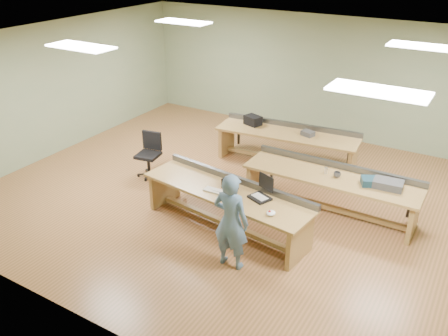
% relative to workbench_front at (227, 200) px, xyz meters
% --- Properties ---
extents(floor, '(10.00, 10.00, 0.00)m').
position_rel_workbench_front_xyz_m(floor, '(-0.14, 1.09, -0.56)').
color(floor, '#99603A').
rests_on(floor, ground).
extents(ceiling, '(10.00, 10.00, 0.00)m').
position_rel_workbench_front_xyz_m(ceiling, '(-0.14, 1.09, 2.44)').
color(ceiling, silver).
rests_on(ceiling, wall_back).
extents(wall_back, '(10.00, 0.04, 3.00)m').
position_rel_workbench_front_xyz_m(wall_back, '(-0.14, 5.09, 0.94)').
color(wall_back, gray).
rests_on(wall_back, floor).
extents(wall_front, '(10.00, 0.04, 3.00)m').
position_rel_workbench_front_xyz_m(wall_front, '(-0.14, -2.91, 0.94)').
color(wall_front, gray).
rests_on(wall_front, floor).
extents(wall_left, '(0.04, 8.00, 3.00)m').
position_rel_workbench_front_xyz_m(wall_left, '(-5.14, 1.09, 0.94)').
color(wall_left, gray).
rests_on(wall_left, floor).
extents(fluor_panels, '(6.20, 3.50, 0.03)m').
position_rel_workbench_front_xyz_m(fluor_panels, '(-0.14, 1.09, 2.41)').
color(fluor_panels, white).
rests_on(fluor_panels, ceiling).
extents(workbench_front, '(3.23, 1.23, 0.86)m').
position_rel_workbench_front_xyz_m(workbench_front, '(0.00, 0.00, 0.00)').
color(workbench_front, '#A68246').
rests_on(workbench_front, floor).
extents(workbench_mid, '(3.20, 0.87, 0.86)m').
position_rel_workbench_front_xyz_m(workbench_mid, '(1.35, 1.47, 0.00)').
color(workbench_mid, '#A68246').
rests_on(workbench_mid, floor).
extents(workbench_back, '(3.22, 1.16, 0.86)m').
position_rel_workbench_front_xyz_m(workbench_back, '(-0.21, 2.98, -0.00)').
color(workbench_back, '#A68246').
rests_on(workbench_back, floor).
extents(person, '(0.59, 0.39, 1.58)m').
position_rel_workbench_front_xyz_m(person, '(0.58, -0.88, 0.23)').
color(person, slate).
rests_on(person, floor).
extents(laptop_base, '(0.42, 0.38, 0.04)m').
position_rel_workbench_front_xyz_m(laptop_base, '(0.61, 0.02, 0.21)').
color(laptop_base, black).
rests_on(laptop_base, workbench_front).
extents(laptop_screen, '(0.32, 0.14, 0.27)m').
position_rel_workbench_front_xyz_m(laptop_screen, '(0.66, 0.14, 0.45)').
color(laptop_screen, black).
rests_on(laptop_screen, laptop_base).
extents(keyboard, '(0.48, 0.17, 0.03)m').
position_rel_workbench_front_xyz_m(keyboard, '(-0.11, -0.15, 0.20)').
color(keyboard, beige).
rests_on(keyboard, workbench_front).
extents(trackball_mouse, '(0.17, 0.19, 0.07)m').
position_rel_workbench_front_xyz_m(trackball_mouse, '(0.99, -0.34, 0.22)').
color(trackball_mouse, white).
rests_on(trackball_mouse, workbench_front).
extents(camera_bag, '(0.28, 0.21, 0.17)m').
position_rel_workbench_front_xyz_m(camera_bag, '(0.01, 0.07, 0.27)').
color(camera_bag, black).
rests_on(camera_bag, workbench_front).
extents(task_chair, '(0.60, 0.60, 0.96)m').
position_rel_workbench_front_xyz_m(task_chair, '(-2.46, 0.91, -0.21)').
color(task_chair, black).
rests_on(task_chair, floor).
extents(parts_bin_teal, '(0.44, 0.40, 0.13)m').
position_rel_workbench_front_xyz_m(parts_bin_teal, '(2.06, 1.46, 0.25)').
color(parts_bin_teal, '#143241').
rests_on(parts_bin_teal, workbench_mid).
extents(parts_bin_grey, '(0.52, 0.35, 0.13)m').
position_rel_workbench_front_xyz_m(parts_bin_grey, '(2.33, 1.50, 0.25)').
color(parts_bin_grey, '#3A3B3D').
rests_on(parts_bin_grey, workbench_mid).
extents(mug, '(0.16, 0.16, 0.10)m').
position_rel_workbench_front_xyz_m(mug, '(1.45, 1.43, 0.24)').
color(mug, '#3A3B3D').
rests_on(mug, workbench_mid).
extents(drinks_can, '(0.07, 0.07, 0.12)m').
position_rel_workbench_front_xyz_m(drinks_can, '(1.22, 1.47, 0.25)').
color(drinks_can, silver).
rests_on(drinks_can, workbench_mid).
extents(storage_box_back, '(0.44, 0.37, 0.21)m').
position_rel_workbench_front_xyz_m(storage_box_back, '(-1.09, 3.00, 0.29)').
color(storage_box_back, black).
rests_on(storage_box_back, workbench_back).
extents(tray_back, '(0.31, 0.27, 0.11)m').
position_rel_workbench_front_xyz_m(tray_back, '(0.25, 3.02, 0.24)').
color(tray_back, '#3A3B3D').
rests_on(tray_back, workbench_back).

